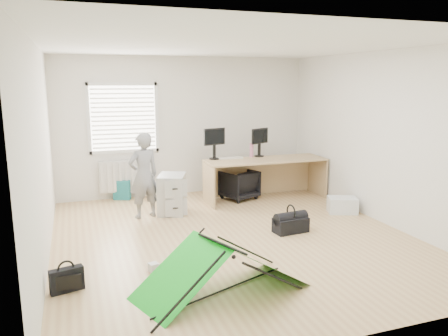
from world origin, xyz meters
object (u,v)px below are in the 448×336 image
object	(u,v)px
desk	(265,179)
monitor_right	(259,146)
duffel_bag	(291,225)
person	(144,176)
thermos	(251,150)
office_chair	(239,184)
monitor_left	(214,148)
laptop_bag	(67,280)
storage_crate	(342,205)
filing_cabinet	(172,194)
kite	(221,268)

from	to	relation	value
desk	monitor_right	bearing A→B (deg)	89.98
desk	duffel_bag	bearing A→B (deg)	-102.28
person	thermos	bearing A→B (deg)	-178.60
thermos	office_chair	distance (m)	0.72
monitor_left	laptop_bag	size ratio (longest dim) A/B	1.28
desk	duffel_bag	xyz separation A→B (m)	(-0.41, -1.83, -0.28)
person	laptop_bag	world-z (taller)	person
laptop_bag	desk	bearing A→B (deg)	22.85
thermos	storage_crate	bearing A→B (deg)	-55.98
person	storage_crate	bearing A→B (deg)	149.01
monitor_left	monitor_right	world-z (taller)	monitor_left
monitor_left	thermos	xyz separation A→B (m)	(0.76, 0.01, -0.08)
desk	laptop_bag	size ratio (longest dim) A/B	6.52
duffel_bag	desk	bearing A→B (deg)	71.39
desk	thermos	bearing A→B (deg)	115.97
filing_cabinet	person	size ratio (longest dim) A/B	0.47
office_chair	kite	bearing A→B (deg)	44.98
person	kite	world-z (taller)	person
monitor_right	duffel_bag	bearing A→B (deg)	-125.45
desk	thermos	xyz separation A→B (m)	(-0.16, 0.33, 0.52)
filing_cabinet	monitor_left	distance (m)	1.31
monitor_right	office_chair	size ratio (longest dim) A/B	0.69
monitor_right	person	bearing A→B (deg)	171.77
desk	person	distance (m)	2.41
person	duffel_bag	distance (m)	2.51
laptop_bag	office_chair	bearing A→B (deg)	28.79
storage_crate	kite	bearing A→B (deg)	-144.62
storage_crate	duffel_bag	xyz separation A→B (m)	(-1.31, -0.60, -0.02)
desk	person	bearing A→B (deg)	-170.62
monitor_left	duffel_bag	size ratio (longest dim) A/B	0.88
filing_cabinet	office_chair	size ratio (longest dim) A/B	1.08
desk	kite	size ratio (longest dim) A/B	1.29
monitor_left	thermos	distance (m)	0.77
desk	thermos	distance (m)	0.64
monitor_right	laptop_bag	world-z (taller)	monitor_right
thermos	person	xyz separation A→B (m)	(-2.21, -0.70, -0.21)
monitor_left	storage_crate	xyz separation A→B (m)	(1.82, -1.55, -0.86)
thermos	person	bearing A→B (deg)	-162.40
filing_cabinet	storage_crate	world-z (taller)	filing_cabinet
thermos	laptop_bag	bearing A→B (deg)	-138.18
duffel_bag	thermos	bearing A→B (deg)	77.31
monitor_left	monitor_right	distance (m)	0.92
storage_crate	person	bearing A→B (deg)	165.20
monitor_left	storage_crate	distance (m)	2.54
monitor_right	storage_crate	bearing A→B (deg)	-84.56
desk	monitor_right	size ratio (longest dim) A/B	5.39
laptop_bag	duffel_bag	world-z (taller)	laptop_bag
desk	laptop_bag	xyz separation A→B (m)	(-3.58, -2.73, -0.26)
office_chair	kite	xyz separation A→B (m)	(-1.54, -3.50, -0.01)
desk	filing_cabinet	world-z (taller)	desk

